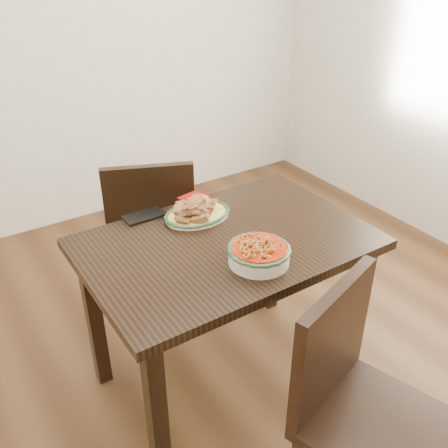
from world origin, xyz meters
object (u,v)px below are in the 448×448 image
chair_far (152,229)px  fish_plate (197,208)px  noodle_bowl (259,252)px  chair_near (356,398)px  smartphone (144,216)px  dining_table (227,262)px

chair_far → fish_plate: (0.03, -0.41, 0.30)m
chair_far → noodle_bowl: bearing=116.4°
chair_far → chair_near: 1.33m
fish_plate → smartphone: bearing=146.8°
dining_table → noodle_bowl: size_ratio=4.76×
smartphone → fish_plate: bearing=-34.2°
chair_near → fish_plate: (-0.04, 0.91, 0.30)m
noodle_bowl → dining_table: bearing=93.1°
chair_far → dining_table: bearing=116.5°
fish_plate → smartphone: fish_plate is taller
smartphone → chair_far: bearing=60.4°
noodle_bowl → smartphone: 0.58m
noodle_bowl → smartphone: size_ratio=1.37×
fish_plate → chair_near: bearing=-87.3°
dining_table → chair_far: chair_far is taller
chair_far → smartphone: size_ratio=5.20×
noodle_bowl → smartphone: bearing=110.9°
fish_plate → smartphone: (-0.19, 0.12, -0.04)m
chair_far → fish_plate: chair_far is taller
chair_far → fish_plate: size_ratio=3.13×
chair_near → fish_plate: chair_near is taller
noodle_bowl → smartphone: (-0.21, 0.54, -0.04)m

